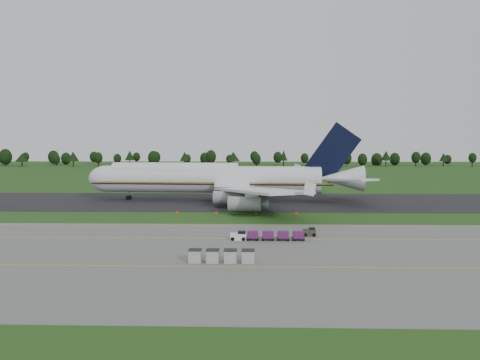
{
  "coord_description": "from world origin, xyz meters",
  "views": [
    {
      "loc": [
        4.15,
        -100.07,
        16.31
      ],
      "look_at": [
        1.3,
        2.0,
        8.08
      ],
      "focal_mm": 35.0,
      "sensor_mm": 36.0,
      "label": 1
    }
  ],
  "objects_px": {
    "baggage_train": "(266,235)",
    "aircraft": "(217,179)",
    "edge_markers": "(237,213)",
    "utility_cart": "(309,233)",
    "uld_row": "(222,256)"
  },
  "relations": [
    {
      "from": "utility_cart",
      "to": "uld_row",
      "type": "distance_m",
      "value": 23.13
    },
    {
      "from": "uld_row",
      "to": "edge_markers",
      "type": "height_order",
      "value": "uld_row"
    },
    {
      "from": "utility_cart",
      "to": "uld_row",
      "type": "height_order",
      "value": "uld_row"
    },
    {
      "from": "baggage_train",
      "to": "edge_markers",
      "type": "bearing_deg",
      "value": 101.99
    },
    {
      "from": "baggage_train",
      "to": "edge_markers",
      "type": "height_order",
      "value": "baggage_train"
    },
    {
      "from": "edge_markers",
      "to": "baggage_train",
      "type": "bearing_deg",
      "value": -78.01
    },
    {
      "from": "baggage_train",
      "to": "aircraft",
      "type": "bearing_deg",
      "value": 103.19
    },
    {
      "from": "baggage_train",
      "to": "uld_row",
      "type": "bearing_deg",
      "value": -113.8
    },
    {
      "from": "aircraft",
      "to": "edge_markers",
      "type": "bearing_deg",
      "value": -75.45
    },
    {
      "from": "baggage_train",
      "to": "edge_markers",
      "type": "distance_m",
      "value": 28.59
    },
    {
      "from": "baggage_train",
      "to": "edge_markers",
      "type": "xyz_separation_m",
      "value": [
        -5.94,
        27.96,
        -0.59
      ]
    },
    {
      "from": "edge_markers",
      "to": "aircraft",
      "type": "bearing_deg",
      "value": 104.55
    },
    {
      "from": "aircraft",
      "to": "baggage_train",
      "type": "relative_size",
      "value": 6.3
    },
    {
      "from": "uld_row",
      "to": "edge_markers",
      "type": "bearing_deg",
      "value": 89.3
    },
    {
      "from": "uld_row",
      "to": "baggage_train",
      "type": "bearing_deg",
      "value": 66.2
    }
  ]
}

